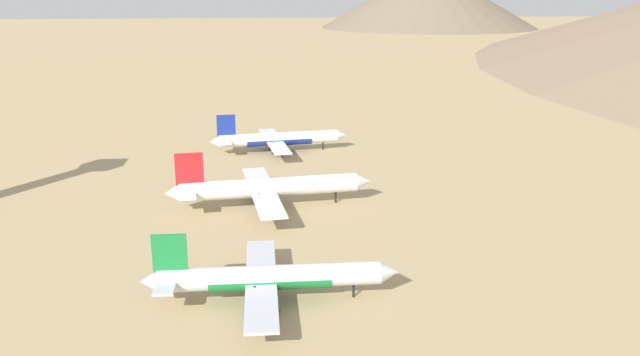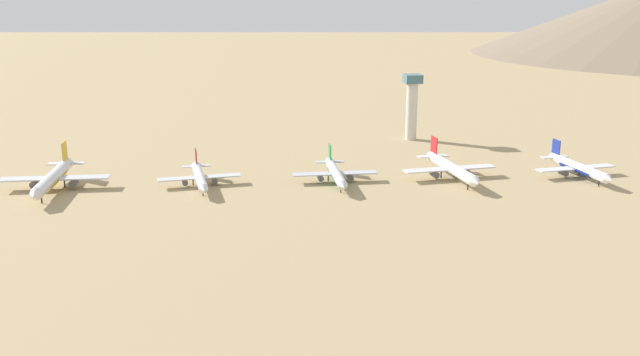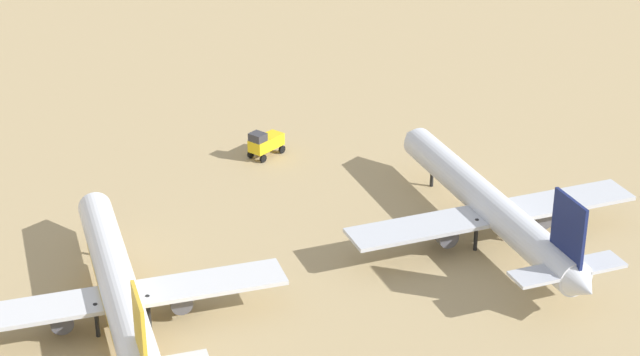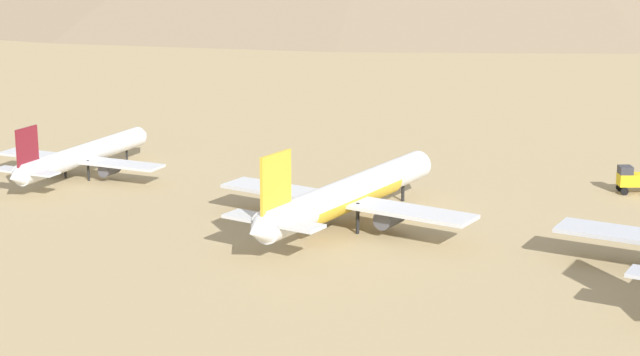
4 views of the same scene
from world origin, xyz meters
The scene contains 3 objects.
parked_jet_4 centered at (0.32, 45.96, 3.40)m, with size 35.32×28.62×10.21m.
parked_jet_5 centered at (1.38, 85.74, 3.93)m, with size 40.51×33.00×11.68m.
parked_jet_6 centered at (5.26, 129.93, 3.46)m, with size 36.08×29.42×10.41m.
Camera 1 is at (-1.17, -35.77, 41.50)m, focal length 36.63 mm.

